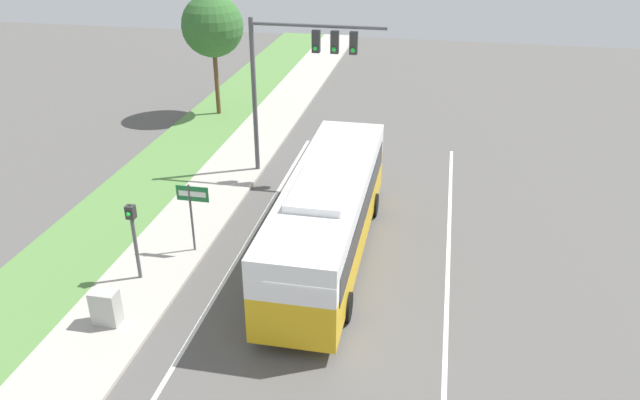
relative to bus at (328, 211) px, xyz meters
The scene contains 11 objects.
ground_plane 4.63m from the bus, 82.68° to the right, with size 80.00×80.00×0.00m, color #565451.
sidewalk 7.27m from the bus, 143.24° to the right, with size 2.80×80.00×0.12m.
grass_verge 9.97m from the bus, 154.50° to the right, with size 3.60×80.00×0.10m.
lane_divider_near 5.52m from the bus, 125.89° to the right, with size 0.14×30.00×0.01m.
lane_divider_far 6.19m from the bus, 45.56° to the right, with size 0.14×30.00×0.01m.
bus is the anchor object (origin of this frame).
signal_gantry 7.81m from the bus, 111.54° to the left, with size 5.70×0.41×6.86m.
pedestrian_signal 6.36m from the bus, 155.27° to the right, with size 0.28×0.34×2.76m.
street_sign 4.65m from the bus, behind, with size 1.14×0.08×2.65m.
utility_cabinet 7.65m from the bus, 138.04° to the right, with size 0.78×0.50×1.08m.
roadside_tree 16.68m from the bus, 122.90° to the left, with size 3.32×3.32×6.54m.
Camera 1 is at (2.85, -14.09, 11.58)m, focal length 35.00 mm.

